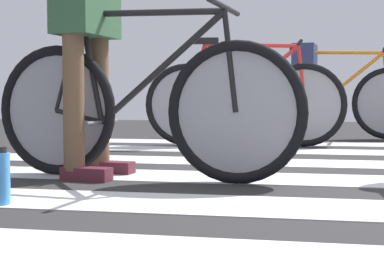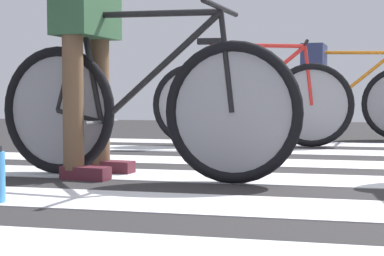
{
  "view_description": "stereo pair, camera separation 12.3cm",
  "coord_description": "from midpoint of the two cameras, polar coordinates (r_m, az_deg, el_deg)",
  "views": [
    {
      "loc": [
        -0.32,
        -2.82,
        0.47
      ],
      "look_at": [
        -0.94,
        0.5,
        0.27
      ],
      "focal_mm": 54.57,
      "sensor_mm": 36.0,
      "label": 1
    },
    {
      "loc": [
        -0.2,
        -2.82,
        0.47
      ],
      "look_at": [
        -0.94,
        0.5,
        0.27
      ],
      "focal_mm": 54.57,
      "sensor_mm": 36.0,
      "label": 2
    }
  ],
  "objects": [
    {
      "name": "bicycle_1_of_4",
      "position": [
        3.08,
        -4.12,
        2.13
      ],
      "size": [
        1.73,
        0.53,
        0.93
      ],
      "rotation": [
        0.0,
        0.0,
        -0.14
      ],
      "color": "black",
      "rests_on": "ground"
    },
    {
      "name": "ground",
      "position": [
        2.87,
        17.79,
        -6.03
      ],
      "size": [
        18.0,
        14.0,
        0.02
      ],
      "color": "#272627"
    },
    {
      "name": "bicycle_4_of_4",
      "position": [
        6.09,
        15.32,
        2.58
      ],
      "size": [
        1.73,
        0.52,
        0.93
      ],
      "rotation": [
        0.0,
        0.0,
        -0.12
      ],
      "color": "black",
      "rests_on": "ground"
    },
    {
      "name": "cyclist_4_of_4",
      "position": [
        6.12,
        12.45,
        4.83
      ],
      "size": [
        0.36,
        0.43,
        0.96
      ],
      "rotation": [
        0.0,
        0.0,
        -0.12
      ],
      "color": "#A87A5B",
      "rests_on": "ground"
    },
    {
      "name": "bicycle_3_of_4",
      "position": [
        5.05,
        6.48,
        2.56
      ],
      "size": [
        1.73,
        0.52,
        0.93
      ],
      "rotation": [
        0.0,
        0.0,
        0.09
      ],
      "color": "black",
      "rests_on": "ground"
    },
    {
      "name": "crosswalk_markings",
      "position": [
        3.12,
        16.9,
        -5.07
      ],
      "size": [
        5.46,
        5.0,
        0.0
      ],
      "color": "silver",
      "rests_on": "ground"
    },
    {
      "name": "cyclist_1_of_4",
      "position": [
        3.23,
        -9.18,
        7.21
      ],
      "size": [
        0.36,
        0.44,
        1.04
      ],
      "rotation": [
        0.0,
        0.0,
        -0.14
      ],
      "color": "brown",
      "rests_on": "ground"
    }
  ]
}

